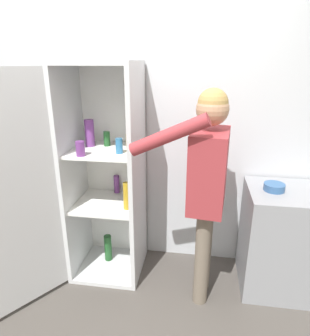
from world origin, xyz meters
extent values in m
plane|color=#4C4742|center=(0.00, 0.00, 0.00)|extent=(12.00, 12.00, 0.00)
cube|color=silver|center=(0.00, 0.98, 1.27)|extent=(7.00, 0.06, 2.55)
cube|color=silver|center=(-0.18, 0.65, 0.02)|extent=(0.60, 0.57, 0.04)
cube|color=silver|center=(-0.18, 0.65, 1.83)|extent=(0.60, 0.57, 0.04)
cube|color=white|center=(-0.18, 0.91, 0.92)|extent=(0.60, 0.03, 1.78)
cube|color=silver|center=(-0.46, 0.65, 0.92)|extent=(0.04, 0.57, 1.78)
cube|color=silver|center=(0.11, 0.65, 0.92)|extent=(0.04, 0.57, 1.78)
cube|color=white|center=(-0.18, 0.65, 0.67)|extent=(0.53, 0.50, 0.02)
cube|color=white|center=(-0.18, 0.65, 1.15)|extent=(0.53, 0.50, 0.02)
cube|color=silver|center=(-0.67, 0.13, 0.92)|extent=(0.38, 0.52, 1.78)
cylinder|color=#723884|center=(-0.15, 0.86, 0.76)|extent=(0.05, 0.05, 0.17)
cylinder|color=#B78C1E|center=(0.03, 0.55, 0.79)|extent=(0.06, 0.06, 0.23)
cylinder|color=#B78C1E|center=(0.03, 0.70, 1.22)|extent=(0.07, 0.07, 0.12)
cylinder|color=#723884|center=(-0.32, 0.72, 1.27)|extent=(0.08, 0.08, 0.23)
cylinder|color=teal|center=(-0.02, 0.55, 1.22)|extent=(0.06, 0.06, 0.12)
cylinder|color=#1E5123|center=(-0.18, 0.75, 1.22)|extent=(0.05, 0.05, 0.12)
cylinder|color=#723884|center=(-0.29, 0.44, 1.21)|extent=(0.07, 0.07, 0.11)
cylinder|color=#1E5123|center=(-0.21, 0.70, 0.16)|extent=(0.07, 0.07, 0.26)
cylinder|color=#726656|center=(0.66, 0.34, 0.41)|extent=(0.11, 0.11, 0.81)
cylinder|color=#726656|center=(0.68, 0.52, 0.41)|extent=(0.11, 0.11, 0.81)
cube|color=#9E3338|center=(0.67, 0.43, 1.10)|extent=(0.30, 0.47, 0.58)
sphere|color=tan|center=(0.67, 0.43, 1.54)|extent=(0.22, 0.22, 0.22)
sphere|color=#AD894C|center=(0.67, 0.43, 1.58)|extent=(0.21, 0.21, 0.21)
cylinder|color=#9E3338|center=(0.40, 0.21, 1.40)|extent=(0.54, 0.15, 0.31)
cylinder|color=#9E3338|center=(0.70, 0.68, 1.07)|extent=(0.09, 0.09, 0.54)
cube|color=gray|center=(1.36, 0.64, 0.44)|extent=(0.72, 0.57, 0.89)
cylinder|color=#335B8E|center=(1.19, 0.64, 0.91)|extent=(0.16, 0.16, 0.06)
camera|label=1|loc=(0.60, -1.63, 1.84)|focal=32.00mm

